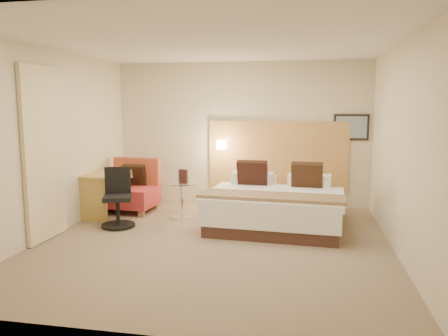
% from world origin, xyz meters
% --- Properties ---
extents(floor, '(4.80, 5.00, 0.02)m').
position_xyz_m(floor, '(0.00, 0.00, -0.01)').
color(floor, '#7E6C55').
rests_on(floor, ground).
extents(ceiling, '(4.80, 5.00, 0.02)m').
position_xyz_m(ceiling, '(0.00, 0.00, 2.71)').
color(ceiling, silver).
rests_on(ceiling, floor).
extents(wall_back, '(4.80, 0.02, 2.70)m').
position_xyz_m(wall_back, '(0.00, 2.51, 1.35)').
color(wall_back, beige).
rests_on(wall_back, floor).
extents(wall_front, '(4.80, 0.02, 2.70)m').
position_xyz_m(wall_front, '(0.00, -2.51, 1.35)').
color(wall_front, beige).
rests_on(wall_front, floor).
extents(wall_left, '(0.02, 5.00, 2.70)m').
position_xyz_m(wall_left, '(-2.41, 0.00, 1.35)').
color(wall_left, beige).
rests_on(wall_left, floor).
extents(wall_right, '(0.02, 5.00, 2.70)m').
position_xyz_m(wall_right, '(2.41, 0.00, 1.35)').
color(wall_right, beige).
rests_on(wall_right, floor).
extents(headboard_panel, '(2.60, 0.04, 1.30)m').
position_xyz_m(headboard_panel, '(0.70, 2.47, 0.95)').
color(headboard_panel, tan).
rests_on(headboard_panel, wall_back).
extents(art_frame, '(0.62, 0.03, 0.47)m').
position_xyz_m(art_frame, '(2.02, 2.48, 1.50)').
color(art_frame, black).
rests_on(art_frame, wall_back).
extents(art_canvas, '(0.54, 0.01, 0.39)m').
position_xyz_m(art_canvas, '(2.02, 2.46, 1.50)').
color(art_canvas, gray).
rests_on(art_canvas, wall_back).
extents(lamp_arm, '(0.02, 0.12, 0.02)m').
position_xyz_m(lamp_arm, '(-0.35, 2.42, 1.15)').
color(lamp_arm, silver).
rests_on(lamp_arm, wall_back).
extents(lamp_shade, '(0.15, 0.15, 0.15)m').
position_xyz_m(lamp_shade, '(-0.35, 2.36, 1.15)').
color(lamp_shade, '#FFEDC6').
rests_on(lamp_shade, wall_back).
extents(curtain, '(0.06, 0.90, 2.42)m').
position_xyz_m(curtain, '(-2.36, -0.25, 1.22)').
color(curtain, beige).
rests_on(curtain, wall_left).
extents(bottle_a, '(0.08, 0.08, 0.22)m').
position_xyz_m(bottle_a, '(-0.87, 1.34, 0.71)').
color(bottle_a, '#88BBD2').
rests_on(bottle_a, side_table).
extents(bottle_b, '(0.08, 0.08, 0.22)m').
position_xyz_m(bottle_b, '(-0.79, 1.33, 0.71)').
color(bottle_b, '#8EBBDC').
rests_on(bottle_b, side_table).
extents(menu_folder, '(0.15, 0.10, 0.24)m').
position_xyz_m(menu_folder, '(-0.77, 1.19, 0.72)').
color(menu_folder, '#3A1B18').
rests_on(menu_folder, side_table).
extents(bed, '(2.15, 2.10, 1.00)m').
position_xyz_m(bed, '(0.79, 1.10, 0.32)').
color(bed, '#3E251F').
rests_on(bed, floor).
extents(lounge_chair, '(0.92, 0.82, 0.93)m').
position_xyz_m(lounge_chair, '(-1.85, 1.58, 0.37)').
color(lounge_chair, tan).
rests_on(lounge_chair, floor).
extents(side_table, '(0.69, 0.69, 0.60)m').
position_xyz_m(side_table, '(-0.82, 1.27, 0.34)').
color(side_table, white).
rests_on(side_table, floor).
extents(desk, '(0.61, 1.22, 0.74)m').
position_xyz_m(desk, '(-2.11, 1.29, 0.58)').
color(desk, '#AF9044').
rests_on(desk, floor).
extents(desk_chair, '(0.67, 0.67, 0.92)m').
position_xyz_m(desk_chair, '(-1.65, 0.55, 0.38)').
color(desk_chair, black).
rests_on(desk_chair, floor).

